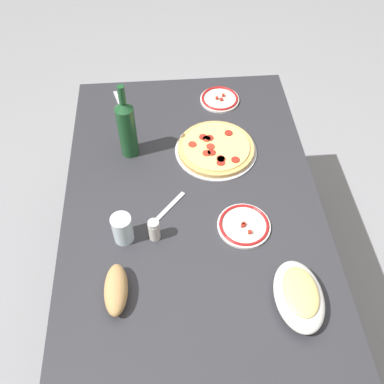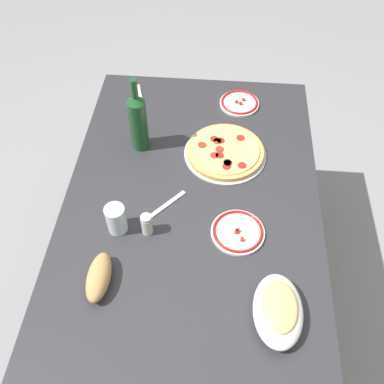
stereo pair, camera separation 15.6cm
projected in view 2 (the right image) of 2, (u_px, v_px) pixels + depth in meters
The scene contains 12 objects.
ground_plane at pixel (192, 286), 2.16m from camera, with size 8.00×8.00×0.00m, color gray.
dining_table at pixel (192, 214), 1.67m from camera, with size 1.41×0.94×0.73m.
pepperoni_pizza at pixel (225, 152), 1.71m from camera, with size 0.33×0.33×0.03m.
baked_pasta_dish at pixel (278, 310), 1.27m from camera, with size 0.24×0.15×0.08m.
wine_bottle at pixel (138, 121), 1.65m from camera, with size 0.07×0.07×0.32m.
water_glass at pixel (116, 219), 1.46m from camera, with size 0.07×0.07×0.11m, color silver.
side_plate_near at pixel (239, 103), 1.91m from camera, with size 0.17×0.17×0.02m.
side_plate_far at pixel (238, 232), 1.48m from camera, with size 0.19×0.19×0.02m.
bread_loaf at pixel (99, 277), 1.35m from camera, with size 0.17×0.07×0.07m, color tan.
spice_shaker at pixel (147, 224), 1.46m from camera, with size 0.04×0.04×0.09m.
fork_left at pixel (167, 204), 1.56m from camera, with size 0.17×0.02×0.01m, color #B7B7BC.
fork_right at pixel (140, 96), 1.94m from camera, with size 0.17×0.02×0.01m, color #B7B7BC.
Camera 2 is at (0.97, 0.08, 1.99)m, focal length 40.27 mm.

